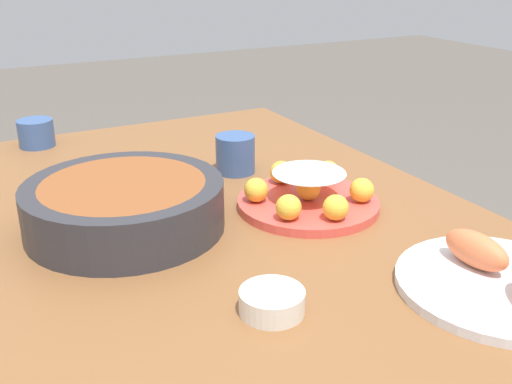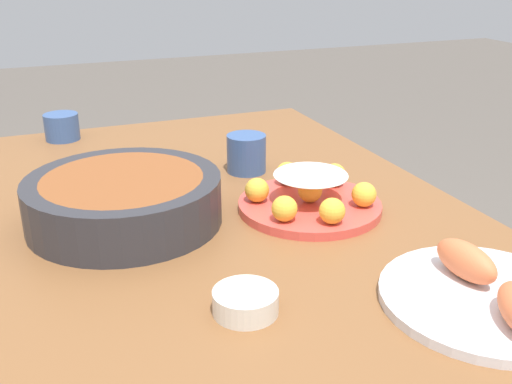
% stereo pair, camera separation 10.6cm
% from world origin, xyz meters
% --- Properties ---
extents(dining_table, '(1.29, 0.95, 0.74)m').
position_xyz_m(dining_table, '(0.00, 0.00, 0.65)').
color(dining_table, brown).
rests_on(dining_table, ground_plane).
extents(cake_plate, '(0.26, 0.26, 0.08)m').
position_xyz_m(cake_plate, '(-0.05, -0.19, 0.77)').
color(cake_plate, '#E04C42').
rests_on(cake_plate, dining_table).
extents(serving_bowl, '(0.33, 0.33, 0.08)m').
position_xyz_m(serving_bowl, '(0.02, 0.13, 0.79)').
color(serving_bowl, '#2D2D33').
rests_on(serving_bowl, dining_table).
extents(sauce_bowl, '(0.09, 0.09, 0.03)m').
position_xyz_m(sauce_bowl, '(-0.32, 0.03, 0.76)').
color(sauce_bowl, silver).
rests_on(sauce_bowl, dining_table).
extents(seafood_platter, '(0.28, 0.28, 0.06)m').
position_xyz_m(seafood_platter, '(-0.42, -0.27, 0.76)').
color(seafood_platter, silver).
rests_on(seafood_platter, dining_table).
extents(cup_near, '(0.08, 0.08, 0.08)m').
position_xyz_m(cup_near, '(0.18, -0.16, 0.78)').
color(cup_near, '#38568E').
rests_on(cup_near, dining_table).
extents(cup_far, '(0.08, 0.08, 0.06)m').
position_xyz_m(cup_far, '(0.57, 0.19, 0.77)').
color(cup_far, '#38568E').
rests_on(cup_far, dining_table).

